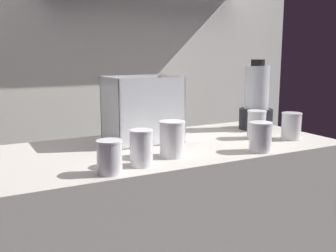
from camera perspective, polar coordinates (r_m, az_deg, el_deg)
The scene contains 10 objects.
counter at distance 1.78m, azimuth 0.00°, elevation -17.01°, with size 1.40×0.64×0.90m, color beige.
back_wall_unit at distance 2.29m, azimuth -8.99°, elevation 10.13°, with size 2.60×0.24×2.50m.
carrot_display_bin at distance 1.69m, azimuth -3.52°, elevation 0.70°, with size 0.29×0.23×0.28m.
blender_pitcher at distance 2.00m, azimuth 12.54°, elevation 3.45°, with size 0.16×0.16×0.34m.
juice_cup_mango_far_left at distance 1.25m, azimuth -8.38°, elevation -4.60°, with size 0.08×0.08×0.11m.
juice_cup_pomegranate_left at distance 1.33m, azimuth -3.84°, elevation -3.47°, with size 0.08×0.08×0.12m.
juice_cup_carrot_middle at distance 1.44m, azimuth 0.60°, elevation -2.03°, with size 0.09×0.09×0.13m.
juice_cup_mango_right at distance 1.56m, azimuth 13.09°, elevation -1.70°, with size 0.09×0.09×0.11m.
juice_cup_pomegranate_far_right at distance 1.79m, azimuth 12.56°, elevation -0.04°, with size 0.08×0.08×0.12m.
juice_cup_orange_rightmost at distance 1.81m, azimuth 17.24°, elevation -0.25°, with size 0.09×0.09×0.12m.
Camera 1 is at (-0.74, -1.40, 1.27)m, focal length 42.52 mm.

